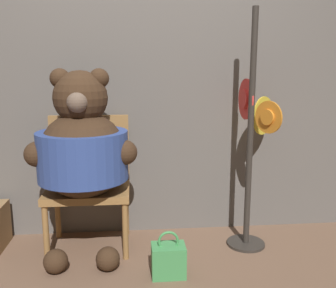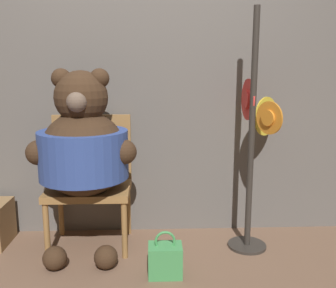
{
  "view_description": "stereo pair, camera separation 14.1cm",
  "coord_description": "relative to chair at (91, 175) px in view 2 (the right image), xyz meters",
  "views": [
    {
      "loc": [
        -0.09,
        -2.23,
        1.28
      ],
      "look_at": [
        0.15,
        0.31,
        0.78
      ],
      "focal_mm": 40.0,
      "sensor_mm": 36.0,
      "label": 1
    },
    {
      "loc": [
        0.05,
        -2.24,
        1.28
      ],
      "look_at": [
        0.15,
        0.31,
        0.78
      ],
      "focal_mm": 40.0,
      "sensor_mm": 36.0,
      "label": 2
    }
  ],
  "objects": [
    {
      "name": "teddy_bear",
      "position": [
        -0.02,
        -0.16,
        0.24
      ],
      "size": [
        0.74,
        0.66,
        1.3
      ],
      "color": "#3D2819",
      "rests_on": "ground_plane"
    },
    {
      "name": "hat_display_rack",
      "position": [
        1.19,
        -0.12,
        0.28
      ],
      "size": [
        0.38,
        0.5,
        1.7
      ],
      "color": "#332D28",
      "rests_on": "ground_plane"
    },
    {
      "name": "handbag_on_ground",
      "position": [
        0.54,
        -0.52,
        -0.41
      ],
      "size": [
        0.21,
        0.15,
        0.3
      ],
      "color": "#479E56",
      "rests_on": "ground_plane"
    },
    {
      "name": "ground_plane",
      "position": [
        0.42,
        -0.46,
        -0.52
      ],
      "size": [
        14.0,
        14.0,
        0.0
      ],
      "primitive_type": "plane",
      "color": "brown"
    },
    {
      "name": "wall_back",
      "position": [
        0.42,
        0.24,
        0.62
      ],
      "size": [
        8.0,
        0.1,
        2.27
      ],
      "color": "#66605B",
      "rests_on": "ground_plane"
    },
    {
      "name": "chair",
      "position": [
        0.0,
        0.0,
        0.0
      ],
      "size": [
        0.59,
        0.46,
        0.95
      ],
      "color": "#9E703D",
      "rests_on": "ground_plane"
    }
  ]
}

